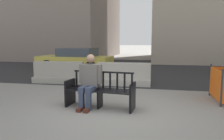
{
  "coord_description": "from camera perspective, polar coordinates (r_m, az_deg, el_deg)",
  "views": [
    {
      "loc": [
        0.9,
        -4.79,
        1.62
      ],
      "look_at": [
        -0.44,
        1.79,
        0.75
      ],
      "focal_mm": 35.0,
      "sensor_mm": 36.0,
      "label": 1
    }
  ],
  "objects": [
    {
      "name": "ground_plane",
      "position": [
        5.14,
        0.81,
        -11.0
      ],
      "size": [
        200.0,
        200.0,
        0.0
      ],
      "primitive_type": "plane",
      "color": "gray"
    },
    {
      "name": "street_asphalt",
      "position": [
        13.62,
        7.59,
        0.51
      ],
      "size": [
        120.0,
        12.0,
        0.01
      ],
      "primitive_type": "cube",
      "color": "#28282B",
      "rests_on": "ground"
    },
    {
      "name": "street_bench",
      "position": [
        5.42,
        -3.08,
        -5.68
      ],
      "size": [
        1.73,
        0.69,
        0.88
      ],
      "color": "black",
      "rests_on": "ground"
    },
    {
      "name": "seated_person",
      "position": [
        5.41,
        -5.87,
        -2.57
      ],
      "size": [
        0.59,
        0.75,
        1.31
      ],
      "color": "#66605B",
      "rests_on": "ground"
    },
    {
      "name": "jersey_barrier_centre",
      "position": [
        8.25,
        3.1,
        -1.56
      ],
      "size": [
        2.02,
        0.73,
        0.84
      ],
      "color": "#ADA89E",
      "rests_on": "ground"
    },
    {
      "name": "jersey_barrier_left",
      "position": [
        8.94,
        -13.68,
        -1.06
      ],
      "size": [
        2.03,
        0.76,
        0.84
      ],
      "color": "#9E998E",
      "rests_on": "ground"
    },
    {
      "name": "car_taxi_near",
      "position": [
        12.52,
        -9.45,
        2.82
      ],
      "size": [
        4.18,
        2.07,
        1.27
      ],
      "color": "#DBC64C",
      "rests_on": "ground"
    }
  ]
}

